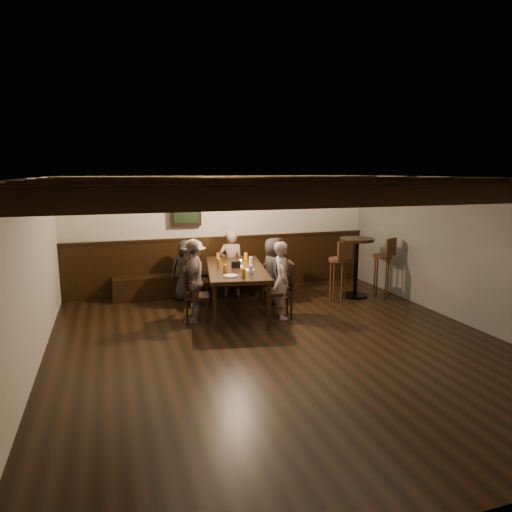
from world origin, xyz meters
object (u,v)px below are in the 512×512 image
object	(u,v)px
person_bench_right	(277,267)
chair_left_near	(196,290)
chair_right_near	(271,289)
bar_stool_left	(338,279)
chair_right_far	(280,301)
person_right_far	(282,280)
high_top_table	(356,259)
person_left_far	(193,281)
person_left_near	(194,273)
person_bench_left	(186,270)
bar_stool_right	(382,275)
chair_left_far	(196,305)
dining_table	(236,271)
person_bench_centre	(231,264)
person_right_near	(273,271)

from	to	relation	value
person_bench_right	chair_left_near	bearing A→B (deg)	15.52
chair_right_near	bar_stool_left	size ratio (longest dim) A/B	0.74
chair_right_far	person_right_far	size ratio (longest dim) A/B	0.73
high_top_table	bar_stool_left	size ratio (longest dim) A/B	0.99
chair_left_near	chair_right_far	size ratio (longest dim) A/B	1.01
chair_right_far	bar_stool_left	size ratio (longest dim) A/B	0.80
person_left_far	person_right_far	distance (m)	1.50
chair_right_far	person_left_near	world-z (taller)	person_left_near
chair_right_far	person_left_near	bearing A→B (deg)	58.53
person_bench_left	chair_right_far	bearing A→B (deg)	140.20
chair_right_near	bar_stool_right	xyz separation A→B (m)	(2.25, -0.26, 0.18)
high_top_table	bar_stool_left	xyz separation A→B (m)	(-0.50, -0.21, -0.33)
chair_left_far	person_left_far	distance (m)	0.41
bar_stool_right	chair_left_near	bearing A→B (deg)	147.08
chair_left_near	person_bench_left	bearing A→B (deg)	-158.27
person_left_near	chair_right_far	bearing A→B (deg)	58.53
chair_left_near	person_left_far	bearing A→B (deg)	-1.87
person_right_far	bar_stool_right	distance (m)	2.48
bar_stool_right	high_top_table	bearing A→B (deg)	137.82
chair_right_near	bar_stool_right	distance (m)	2.28
dining_table	high_top_table	xyz separation A→B (m)	(2.54, 0.21, 0.03)
chair_right_near	person_bench_right	size ratio (longest dim) A/B	0.74
person_bench_left	bar_stool_left	size ratio (longest dim) A/B	0.98
person_left_near	person_bench_left	bearing A→B (deg)	-161.57
person_left_far	high_top_table	bearing A→B (deg)	109.08
person_bench_left	person_left_near	xyz separation A→B (m)	(0.07, -0.47, 0.04)
person_right_far	chair_right_far	bearing A→B (deg)	90.00
person_bench_left	person_right_far	bearing A→B (deg)	140.71
dining_table	bar_stool_left	xyz separation A→B (m)	(2.04, 0.01, -0.30)
chair_left_near	high_top_table	bearing A→B (deg)	93.79
chair_right_far	person_left_near	xyz separation A→B (m)	(-1.29, 1.15, 0.33)
chair_right_near	person_right_far	xyz separation A→B (m)	(-0.13, -0.89, 0.39)
chair_right_near	high_top_table	bearing A→B (deg)	-83.10
dining_table	bar_stool_left	world-z (taller)	bar_stool_left
dining_table	person_bench_right	distance (m)	1.28
bar_stool_left	chair_left_far	bearing A→B (deg)	175.45
chair_left_near	person_right_far	world-z (taller)	person_right_far
person_left_near	person_bench_centre	bearing A→B (deg)	128.66
chair_left_near	person_right_near	bearing A→B (deg)	90.00
chair_left_near	person_bench_right	world-z (taller)	person_bench_right
chair_right_near	high_top_table	world-z (taller)	high_top_table
dining_table	person_bench_left	xyz separation A→B (m)	(-0.73, 1.05, -0.15)
dining_table	chair_right_near	size ratio (longest dim) A/B	2.59
chair_right_far	chair_left_far	bearing A→B (deg)	90.00
person_bench_left	person_left_far	xyz separation A→B (m)	(-0.09, -1.36, 0.09)
person_left_near	person_left_far	size ratio (longest dim) A/B	0.92
dining_table	bar_stool_left	bearing A→B (deg)	10.41
high_top_table	person_bench_right	bearing A→B (deg)	161.03
person_left_far	bar_stool_right	bearing A→B (deg)	105.66
person_bench_left	person_bench_centre	size ratio (longest dim) A/B	0.89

